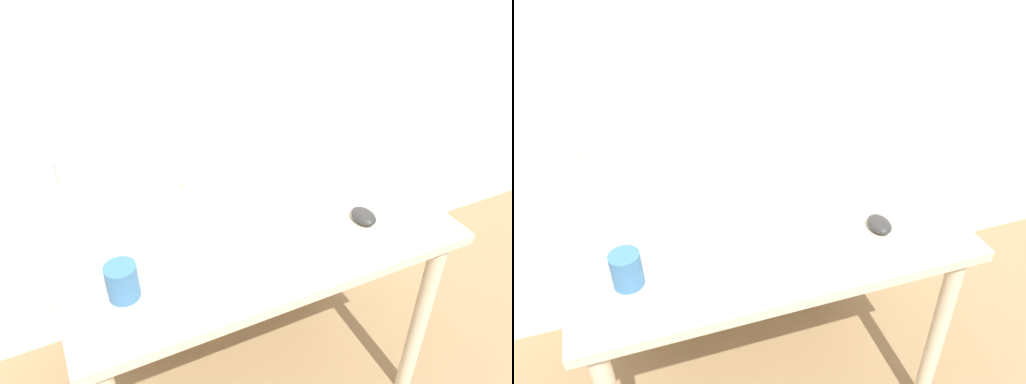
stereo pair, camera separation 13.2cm
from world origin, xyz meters
TOP-DOWN VIEW (x-y plane):
  - desk at (0.00, 0.36)m, footprint 1.05×0.73m
  - laptop at (0.05, 0.44)m, footprint 0.33×0.23m
  - keyboard at (-0.02, 0.19)m, footprint 0.41×0.17m
  - mouse at (0.29, 0.18)m, footprint 0.06×0.08m
  - vase at (-0.41, 0.61)m, footprint 0.10×0.10m
  - mug at (-0.37, 0.18)m, footprint 0.07×0.07m

SIDE VIEW (x-z plane):
  - desk at x=0.00m, z-range 0.26..0.96m
  - keyboard at x=-0.02m, z-range 0.71..0.73m
  - mouse at x=0.29m, z-range 0.71..0.74m
  - mug at x=-0.37m, z-range 0.71..0.80m
  - laptop at x=0.05m, z-range 0.64..0.87m
  - vase at x=-0.41m, z-range 0.70..0.93m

